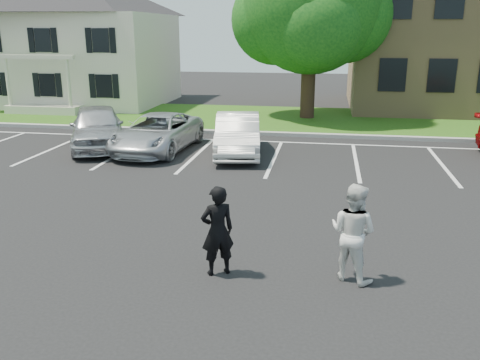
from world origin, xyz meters
name	(u,v)px	position (x,y,z in m)	size (l,w,h in m)	color
ground_plane	(231,254)	(0.00, 0.00, 0.00)	(90.00, 90.00, 0.00)	black
curb	(284,134)	(0.00, 12.00, 0.07)	(40.00, 0.30, 0.15)	gray
grass_strip	(291,119)	(0.00, 16.00, 0.04)	(44.00, 8.00, 0.08)	#1B4D0F
stall_lines	(315,154)	(1.40, 8.95, 0.01)	(34.00, 5.36, 0.01)	silver
house	(79,38)	(-13.00, 19.97, 3.83)	(10.30, 9.22, 7.60)	beige
tree	(313,7)	(0.82, 16.60, 5.35)	(7.80, 7.20, 8.80)	black
man_black_suit	(217,231)	(-0.09, -0.88, 0.84)	(0.61, 0.40, 1.68)	black
man_white_shirt	(353,232)	(2.30, -0.66, 0.89)	(0.87, 0.67, 1.78)	silver
car_silver_west	(97,127)	(-6.76, 8.50, 0.80)	(1.90, 4.71, 1.61)	#B6B6BA
car_silver_minivan	(157,133)	(-4.38, 8.42, 0.68)	(2.24, 4.86, 1.35)	#B4B7BD
car_white_sedan	(238,134)	(-1.37, 8.41, 0.72)	(1.52, 4.37, 1.44)	silver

